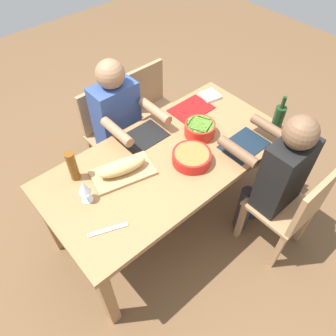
{
  "coord_description": "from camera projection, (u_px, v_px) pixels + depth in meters",
  "views": [
    {
      "loc": [
        -1.01,
        -1.15,
        2.36
      ],
      "look_at": [
        0.0,
        0.0,
        0.63
      ],
      "focal_mm": 35.1,
      "sensor_mm": 36.0,
      "label": 1
    }
  ],
  "objects": [
    {
      "name": "diner_far_center",
      "position": [
        120.0,
        121.0,
        2.54
      ],
      "size": [
        0.41,
        0.53,
        1.2
      ],
      "color": "#2D2D38",
      "rests_on": "ground_plane"
    },
    {
      "name": "placemat_near_right",
      "position": [
        244.0,
        145.0,
        2.31
      ],
      "size": [
        0.32,
        0.23,
        0.01
      ],
      "primitive_type": "cube",
      "color": "#142333",
      "rests_on": "dining_table"
    },
    {
      "name": "chair_far_center",
      "position": [
        110.0,
        130.0,
        2.8
      ],
      "size": [
        0.4,
        0.4,
        0.85
      ],
      "color": "#A87F56",
      "rests_on": "ground_plane"
    },
    {
      "name": "diner_near_right",
      "position": [
        277.0,
        173.0,
        2.19
      ],
      "size": [
        0.41,
        0.53,
        1.2
      ],
      "color": "#2D2D38",
      "rests_on": "ground_plane"
    },
    {
      "name": "serving_bowl_salad",
      "position": [
        200.0,
        128.0,
        2.34
      ],
      "size": [
        0.22,
        0.22,
        0.1
      ],
      "color": "red",
      "rests_on": "dining_table"
    },
    {
      "name": "carving_knife",
      "position": [
        108.0,
        230.0,
        1.85
      ],
      "size": [
        0.22,
        0.11,
        0.01
      ],
      "primitive_type": "cube",
      "rotation": [
        0.0,
        0.0,
        2.76
      ],
      "color": "silver",
      "rests_on": "dining_table"
    },
    {
      "name": "beer_bottle",
      "position": [
        73.0,
        166.0,
        2.03
      ],
      "size": [
        0.06,
        0.06,
        0.22
      ],
      "primitive_type": "cylinder",
      "color": "brown",
      "rests_on": "dining_table"
    },
    {
      "name": "placemat_far_right",
      "position": [
        191.0,
        109.0,
        2.57
      ],
      "size": [
        0.32,
        0.23,
        0.01
      ],
      "primitive_type": "cube",
      "color": "maroon",
      "rests_on": "dining_table"
    },
    {
      "name": "napkin_stack",
      "position": [
        210.0,
        96.0,
        2.67
      ],
      "size": [
        0.16,
        0.16,
        0.02
      ],
      "primitive_type": "cube",
      "rotation": [
        0.0,
        0.0,
        -0.19
      ],
      "color": "white",
      "rests_on": "dining_table"
    },
    {
      "name": "ground_plane",
      "position": [
        168.0,
        217.0,
        2.79
      ],
      "size": [
        8.0,
        8.0,
        0.0
      ],
      "primitive_type": "plane",
      "color": "brown"
    },
    {
      "name": "serving_bowl_fruit",
      "position": [
        192.0,
        157.0,
        2.17
      ],
      "size": [
        0.26,
        0.26,
        0.08
      ],
      "color": "red",
      "rests_on": "dining_table"
    },
    {
      "name": "wine_bottle",
      "position": [
        278.0,
        118.0,
        2.34
      ],
      "size": [
        0.08,
        0.08,
        0.29
      ],
      "color": "#193819",
      "rests_on": "dining_table"
    },
    {
      "name": "dining_table",
      "position": [
        168.0,
        166.0,
        2.3
      ],
      "size": [
        1.73,
        0.85,
        0.74
      ],
      "color": "#9E7044",
      "rests_on": "ground_plane"
    },
    {
      "name": "chair_far_right",
      "position": [
        153.0,
        107.0,
        3.01
      ],
      "size": [
        0.4,
        0.4,
        0.85
      ],
      "color": "#A87F56",
      "rests_on": "ground_plane"
    },
    {
      "name": "chair_near_right",
      "position": [
        292.0,
        209.0,
        2.26
      ],
      "size": [
        0.4,
        0.4,
        0.85
      ],
      "color": "#A87F56",
      "rests_on": "ground_plane"
    },
    {
      "name": "cutting_board",
      "position": [
        123.0,
        172.0,
        2.13
      ],
      "size": [
        0.44,
        0.31,
        0.02
      ],
      "primitive_type": "cube",
      "rotation": [
        0.0,
        0.0,
        -0.24
      ],
      "color": "tan",
      "rests_on": "dining_table"
    },
    {
      "name": "bread_loaf",
      "position": [
        122.0,
        167.0,
        2.09
      ],
      "size": [
        0.34,
        0.18,
        0.09
      ],
      "primitive_type": "ellipsoid",
      "rotation": [
        0.0,
        0.0,
        -0.24
      ],
      "color": "tan",
      "rests_on": "cutting_board"
    },
    {
      "name": "wine_glass",
      "position": [
        84.0,
        188.0,
        1.91
      ],
      "size": [
        0.08,
        0.08,
        0.17
      ],
      "color": "silver",
      "rests_on": "dining_table"
    },
    {
      "name": "placemat_far_center",
      "position": [
        144.0,
        137.0,
        2.36
      ],
      "size": [
        0.32,
        0.23,
        0.01
      ],
      "primitive_type": "cube",
      "color": "black",
      "rests_on": "dining_table"
    }
  ]
}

